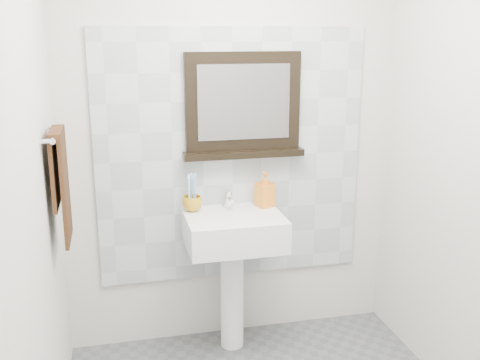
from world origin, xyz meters
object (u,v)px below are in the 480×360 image
(toothbrush_cup, at_px, (192,204))
(soap_dispenser, at_px, (265,189))
(framed_mirror, at_px, (243,108))
(hand_towel, at_px, (61,177))
(pedestal_sink, at_px, (233,245))

(toothbrush_cup, height_order, soap_dispenser, soap_dispenser)
(toothbrush_cup, distance_m, soap_dispenser, 0.44)
(soap_dispenser, xyz_separation_m, framed_mirror, (-0.12, 0.07, 0.48))
(framed_mirror, height_order, hand_towel, framed_mirror)
(pedestal_sink, xyz_separation_m, toothbrush_cup, (-0.22, 0.12, 0.23))
(soap_dispenser, relative_size, framed_mirror, 0.29)
(hand_towel, bearing_deg, soap_dispenser, 18.33)
(pedestal_sink, height_order, toothbrush_cup, pedestal_sink)
(toothbrush_cup, height_order, hand_towel, hand_towel)
(soap_dispenser, distance_m, framed_mirror, 0.50)
(toothbrush_cup, bearing_deg, pedestal_sink, -29.11)
(toothbrush_cup, relative_size, soap_dispenser, 0.54)
(framed_mirror, relative_size, hand_towel, 1.30)
(soap_dispenser, bearing_deg, framed_mirror, 127.42)
(pedestal_sink, height_order, soap_dispenser, soap_dispenser)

